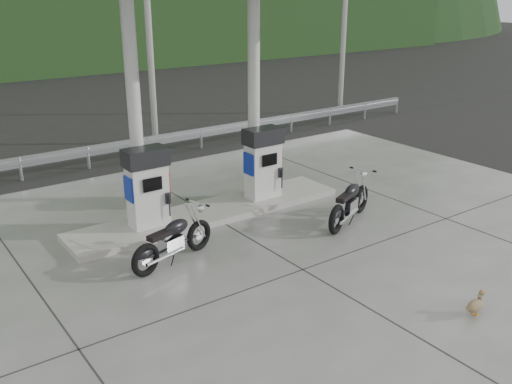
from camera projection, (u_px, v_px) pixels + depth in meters
ground at (272, 252)px, 12.00m from camera, size 160.00×160.00×0.00m
forecourt_apron at (272, 252)px, 12.00m from camera, size 18.00×14.00×0.02m
pump_island at (210, 212)px, 13.88m from camera, size 7.00×1.40×0.15m
gas_pump_left at (147, 187)px, 12.67m from camera, size 0.95×0.55×1.80m
gas_pump_right at (263, 163)px, 14.43m from camera, size 0.95×0.55×1.80m
canopy_column_left at (135, 113)px, 12.43m from camera, size 0.30×0.30×5.00m
canopy_column_right at (254, 98)px, 14.19m from camera, size 0.30×0.30×5.00m
guardrail at (118, 141)px, 17.87m from camera, size 26.00×0.16×1.42m
road at (81, 140)px, 20.78m from camera, size 60.00×7.00×0.01m
utility_pole_b at (149, 27)px, 19.00m from camera, size 0.22×0.22×8.00m
utility_pole_c at (344, 19)px, 23.94m from camera, size 0.22×0.22×8.00m
motorcycle_left at (173, 240)px, 11.40m from camera, size 2.10×1.16×0.95m
motorcycle_right at (350, 203)px, 13.35m from camera, size 2.16×1.42×0.98m
duck at (475, 306)px, 9.61m from camera, size 0.50×0.20×0.35m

